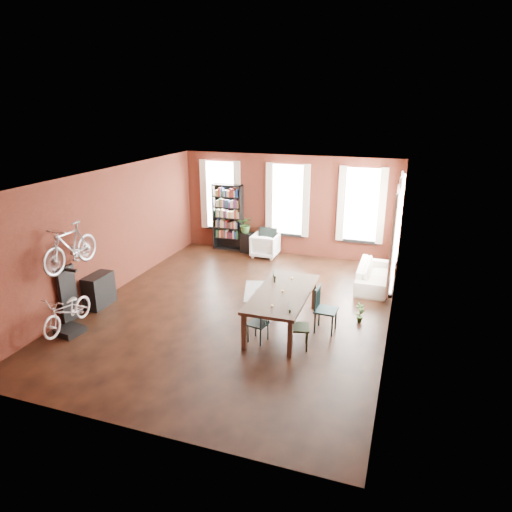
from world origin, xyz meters
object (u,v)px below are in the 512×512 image
at_px(dining_chair_c, 298,327).
at_px(dining_chair_d, 326,310).
at_px(bookshelf, 228,217).
at_px(plant_stand, 247,242).
at_px(white_armchair, 265,244).
at_px(bike_trainer, 70,331).
at_px(dining_table, 282,310).
at_px(console_table, 99,290).
at_px(dining_chair_b, 266,293).
at_px(cream_sofa, 374,271).
at_px(bicycle_floor, 65,295).
at_px(dining_chair_a, 258,324).

bearing_deg(dining_chair_c, dining_chair_d, -38.89).
distance_m(bookshelf, plant_stand, 1.05).
bearing_deg(white_armchair, plant_stand, -17.24).
bearing_deg(bookshelf, bike_trainer, -98.50).
bearing_deg(dining_table, console_table, -176.01).
distance_m(dining_chair_b, bookshelf, 5.08).
bearing_deg(white_armchair, cream_sofa, 158.85).
bearing_deg(bicycle_floor, dining_table, 19.77).
relative_size(dining_chair_d, bicycle_floor, 0.66).
bearing_deg(cream_sofa, dining_chair_b, 138.71).
bearing_deg(dining_chair_a, dining_chair_d, 137.87).
relative_size(dining_chair_c, console_table, 1.15).
xyz_separation_m(dining_chair_c, dining_chair_d, (0.39, 0.87, 0.04)).
relative_size(dining_chair_b, cream_sofa, 0.48).
bearing_deg(plant_stand, white_armchair, -17.19).
distance_m(cream_sofa, console_table, 7.15).
distance_m(dining_table, white_armchair, 4.87).
xyz_separation_m(dining_chair_c, bicycle_floor, (-4.79, -1.04, 0.44)).
xyz_separation_m(dining_chair_a, console_table, (-4.24, 0.40, -0.00)).
relative_size(dining_chair_d, bookshelf, 0.46).
height_order(dining_chair_c, console_table, dining_chair_c).
xyz_separation_m(dining_chair_a, bicycle_floor, (-3.94, -1.02, 0.50)).
relative_size(dining_chair_b, dining_chair_d, 1.00).
xyz_separation_m(dining_chair_d, cream_sofa, (0.75, 3.01, -0.09)).
height_order(bookshelf, bike_trainer, bookshelf).
distance_m(dining_chair_a, white_armchair, 5.49).
distance_m(dining_chair_a, plant_stand, 5.93).
xyz_separation_m(dining_chair_b, bookshelf, (-2.69, 4.27, 0.60)).
height_order(cream_sofa, bicycle_floor, bicycle_floor).
relative_size(dining_chair_c, cream_sofa, 0.44).
bearing_deg(dining_chair_b, white_armchair, 177.46).
xyz_separation_m(dining_chair_a, dining_chair_d, (1.25, 0.89, 0.10)).
bearing_deg(dining_chair_d, bookshelf, 44.44).
xyz_separation_m(dining_table, console_table, (-4.54, -0.35, -0.02)).
bearing_deg(cream_sofa, dining_chair_a, 152.94).
bearing_deg(plant_stand, console_table, -111.33).
xyz_separation_m(console_table, bicycle_floor, (0.30, -1.43, 0.50)).
bearing_deg(bookshelf, dining_chair_d, -48.28).
xyz_separation_m(plant_stand, bicycle_floor, (-1.69, -6.51, 0.57)).
distance_m(dining_chair_b, cream_sofa, 3.42).
height_order(dining_table, plant_stand, dining_table).
distance_m(bookshelf, bike_trainer, 6.79).
xyz_separation_m(dining_chair_d, bookshelf, (-4.20, 4.71, 0.60)).
relative_size(dining_chair_d, console_table, 1.25).
xyz_separation_m(dining_chair_b, bike_trainer, (-3.68, -2.36, -0.43)).
relative_size(dining_chair_a, dining_chair_c, 0.88).
bearing_deg(plant_stand, dining_chair_d, -52.74).
xyz_separation_m(cream_sofa, console_table, (-6.23, -3.50, -0.01)).
bearing_deg(bike_trainer, dining_chair_a, 14.64).
height_order(dining_chair_a, dining_chair_c, dining_chair_c).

